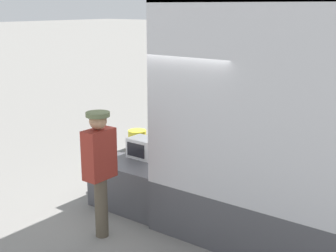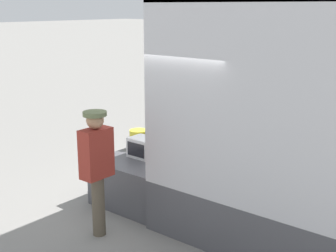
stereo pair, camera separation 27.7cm
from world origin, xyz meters
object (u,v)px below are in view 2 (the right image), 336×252
portable_generator (187,136)px  worker_person (97,160)px  orange_bucket (139,139)px  microwave (146,148)px

portable_generator → worker_person: size_ratio=0.33×
worker_person → portable_generator: bearing=93.4°
portable_generator → worker_person: worker_person is taller
portable_generator → orange_bucket: size_ratio=1.75×
microwave → worker_person: (0.31, -1.33, 0.20)m
portable_generator → worker_person: (0.13, -2.20, 0.16)m
microwave → portable_generator: size_ratio=0.94×
orange_bucket → worker_person: (0.73, -1.62, 0.20)m
portable_generator → worker_person: 2.21m
orange_bucket → portable_generator: bearing=44.2°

